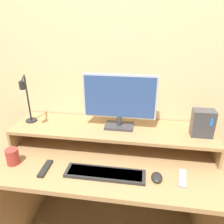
% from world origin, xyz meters
% --- Properties ---
extents(wall_back, '(6.00, 0.05, 2.50)m').
position_xyz_m(wall_back, '(0.00, 0.70, 1.25)').
color(wall_back, beige).
rests_on(wall_back, ground_plane).
extents(desk, '(1.39, 0.67, 0.72)m').
position_xyz_m(desk, '(0.00, 0.33, 0.53)').
color(desk, '#A87F51').
rests_on(desk, ground_plane).
extents(monitor_shelf, '(1.39, 0.34, 0.15)m').
position_xyz_m(monitor_shelf, '(0.00, 0.50, 0.85)').
color(monitor_shelf, '#A87F51').
rests_on(monitor_shelf, desk).
extents(monitor, '(0.49, 0.13, 0.37)m').
position_xyz_m(monitor, '(0.05, 0.51, 1.07)').
color(monitor, '#38383D').
rests_on(monitor, monitor_shelf).
extents(desk_lamp, '(0.12, 0.20, 0.35)m').
position_xyz_m(desk_lamp, '(-0.58, 0.45, 1.05)').
color(desk_lamp, black).
rests_on(desk_lamp, monitor_shelf).
extents(router_dock, '(0.13, 0.09, 0.18)m').
position_xyz_m(router_dock, '(0.58, 0.48, 0.96)').
color(router_dock, '#3D3D42').
rests_on(router_dock, monitor_shelf).
extents(keyboard, '(0.47, 0.12, 0.02)m').
position_xyz_m(keyboard, '(0.01, 0.17, 0.73)').
color(keyboard, '#282828').
rests_on(keyboard, desk).
extents(mouse, '(0.06, 0.09, 0.03)m').
position_xyz_m(mouse, '(0.30, 0.18, 0.74)').
color(mouse, black).
rests_on(mouse, desk).
extents(remote_control, '(0.04, 0.16, 0.02)m').
position_xyz_m(remote_control, '(-0.36, 0.17, 0.73)').
color(remote_control, black).
rests_on(remote_control, desk).
extents(remote_secondary, '(0.06, 0.16, 0.02)m').
position_xyz_m(remote_secondary, '(0.45, 0.20, 0.73)').
color(remote_secondary, '#99999E').
rests_on(remote_secondary, desk).
extents(mug, '(0.08, 0.08, 0.10)m').
position_xyz_m(mug, '(-0.58, 0.20, 0.77)').
color(mug, '#9E332D').
rests_on(mug, desk).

